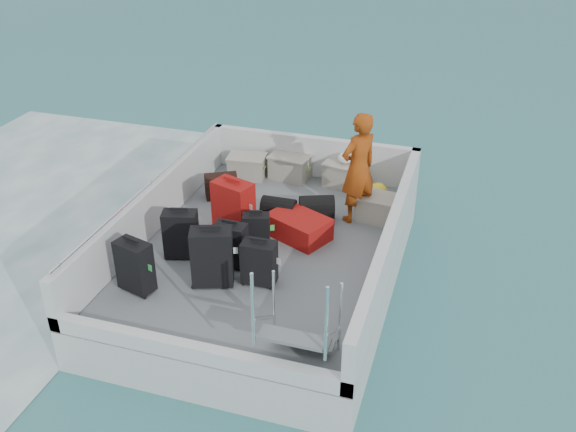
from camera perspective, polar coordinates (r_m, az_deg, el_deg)
name	(u,v)px	position (r m, az deg, el deg)	size (l,w,h in m)	color
ground	(267,282)	(9.43, -1.89, -5.88)	(160.00, 160.00, 0.00)	#1B5B61
ferry_hull	(267,265)	(9.26, -1.92, -4.36)	(3.60, 5.00, 0.60)	silver
deck	(266,247)	(9.09, -1.95, -2.74)	(3.30, 4.70, 0.02)	slate
deck_fittings	(282,239)	(8.54, -0.50, -2.05)	(3.60, 5.00, 0.90)	silver
suitcase_0	(135,267)	(8.24, -13.45, -4.42)	(0.45, 0.26, 0.70)	black
suitcase_1	(181,235)	(8.80, -9.49, -1.65)	(0.46, 0.26, 0.69)	black
suitcase_3	(212,258)	(8.16, -6.77, -3.70)	(0.52, 0.30, 0.79)	black
suitcase_4	(231,245)	(8.54, -5.11, -2.62)	(0.42, 0.25, 0.63)	black
suitcase_5	(233,207)	(9.30, -4.87, 0.82)	(0.57, 0.34, 0.78)	#9A0B11
suitcase_6	(259,263)	(8.18, -2.58, -4.22)	(0.44, 0.26, 0.61)	black
suitcase_7	(256,231)	(8.93, -2.84, -1.36)	(0.37, 0.21, 0.52)	black
suitcase_8	(299,227)	(9.21, 0.96, -0.96)	(0.56, 0.85, 0.34)	#9A0B11
duffel_0	(221,187)	(10.38, -5.96, 2.55)	(0.51, 0.30, 0.32)	black
duffel_1	(279,213)	(9.57, -0.84, 0.23)	(0.50, 0.30, 0.32)	black
duffel_2	(317,212)	(9.62, 2.55, 0.40)	(0.52, 0.30, 0.32)	black
crate_0	(247,167)	(10.98, -3.66, 4.35)	(0.60, 0.41, 0.36)	#ADA896
crate_1	(290,167)	(10.92, 0.21, 4.33)	(0.64, 0.44, 0.39)	#ADA896
crate_2	(344,175)	(10.71, 5.03, 3.66)	(0.63, 0.43, 0.38)	#ADA896
crate_3	(378,209)	(9.74, 7.97, 0.64)	(0.61, 0.42, 0.37)	#ADA896
yellow_bag	(378,190)	(10.46, 8.01, 2.33)	(0.28, 0.26, 0.22)	yellow
white_bag	(345,160)	(10.59, 5.09, 5.02)	(0.24, 0.24, 0.18)	white
passenger	(358,168)	(9.42, 6.27, 4.25)	(0.63, 0.40, 1.70)	#D55514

